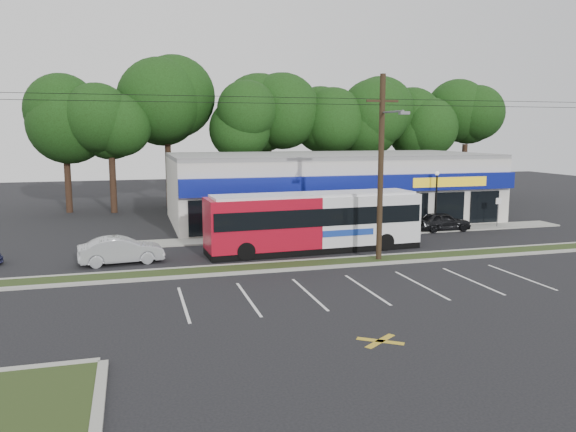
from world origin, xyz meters
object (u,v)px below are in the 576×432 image
Objects in this scene: car_silver at (121,250)px; pedestrian_a at (325,229)px; utility_pole at (379,162)px; sign_post at (498,207)px; metrobus at (314,220)px; lamp_post at (436,193)px; car_dark at (442,221)px; pedestrian_b at (407,221)px.

pedestrian_a is (12.54, 2.77, 0.11)m from car_silver.
sign_post is at bearing 30.15° from utility_pole.
metrobus reaches higher than pedestrian_a.
car_dark is at bearing -37.15° from lamp_post.
car_silver is at bearing 166.47° from utility_pole.
pedestrian_a is at bearing 97.90° from utility_pole.
car_silver is 2.76× the size of pedestrian_b.
utility_pole is 11.67m from lamp_post.
metrobus is 9.11m from pedestrian_b.
pedestrian_b is (-2.82, 0.00, 0.12)m from car_dark.
lamp_post reaches higher than pedestrian_a.
pedestrian_a reaches higher than car_silver.
lamp_post is 22.12m from car_silver.
utility_pole is 15.71m from sign_post.
lamp_post is at bearing 19.41° from metrobus.
metrobus is 2.93× the size of car_silver.
utility_pole reaches higher than lamp_post.
car_silver is (-26.54, -4.43, -0.83)m from sign_post.
lamp_post is 5.13m from sign_post.
pedestrian_a is (-9.00, -1.88, -1.83)m from lamp_post.
pedestrian_b is at bearing -172.95° from lamp_post.
car_silver is 19.60m from pedestrian_b.
lamp_post is at bearing 170.93° from pedestrian_a.
metrobus is 8.09× the size of pedestrian_b.
pedestrian_a is (-14.00, -1.66, -0.72)m from sign_post.
sign_post is at bearing -86.61° from car_silver.
pedestrian_b is (-2.43, -0.30, -1.87)m from lamp_post.
car_dark is at bearing -179.07° from sign_post.
metrobus is at bearing -165.32° from sign_post.
sign_post is 14.12m from pedestrian_a.
utility_pole is 29.88× the size of pedestrian_a.
utility_pole is 12.46× the size of car_dark.
utility_pole reaches higher than pedestrian_a.
car_dark is (8.56, 7.57, -4.73)m from utility_pole.
sign_post is 16.08m from metrobus.
car_dark is (10.95, 4.00, -1.14)m from metrobus.
lamp_post reaches higher than pedestrian_b.
utility_pole is 12.37m from car_dark.
car_silver is (-13.37, 3.22, -4.69)m from utility_pole.
utility_pole is 5.59m from metrobus.
pedestrian_a is at bearing -168.18° from lamp_post.
metrobus is at bearing -94.23° from car_silver.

